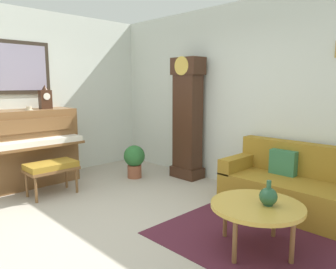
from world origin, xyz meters
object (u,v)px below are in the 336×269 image
Objects in this scene: piano_bench at (51,167)px; coffee_table at (257,207)px; mantel_clock at (45,98)px; potted_plant at (134,159)px; couch at (302,189)px; piano at (28,147)px; teacup at (29,109)px; grandfather_clock at (187,122)px; green_jug at (268,196)px.

piano_bench is 0.80× the size of coffee_table.
potted_plant is at bearing 52.23° from mantel_clock.
piano_bench is 0.37× the size of couch.
mantel_clock is (-3.59, -0.43, 0.94)m from coffee_table.
piano is 4.03m from couch.
teacup is at bearing 6.39° from piano.
grandfather_clock reaches higher than couch.
piano_bench is (0.72, 0.04, -0.20)m from piano.
grandfather_clock reaches higher than teacup.
teacup is at bearing -150.41° from couch.
piano is 1.64× the size of coffee_table.
piano is 0.76× the size of couch.
piano reaches higher than potted_plant.
teacup is (-1.35, -2.09, 0.25)m from grandfather_clock.
piano_bench is at bearing -165.97° from coffee_table.
green_jug is 2.89m from potted_plant.
couch is at bearing 28.90° from piano.
teacup is at bearing -167.43° from green_jug.
mantel_clock is 0.68× the size of potted_plant.
grandfather_clock reaches higher than piano_bench.
teacup is (-3.40, -1.93, 0.91)m from couch.
piano reaches higher than piano_bench.
grandfather_clock is 17.50× the size of teacup.
mantel_clock is 3.28× the size of teacup.
coffee_table is 3.73m from mantel_clock.
grandfather_clock is 5.34× the size of mantel_clock.
grandfather_clock is (0.76, 2.06, 0.56)m from piano_bench.
piano is at bearing -167.64° from green_jug.
mantel_clock reaches higher than potted_plant.
mantel_clock is 1.58× the size of green_jug.
piano is 0.83m from mantel_clock.
mantel_clock is at bearing -155.32° from couch.
piano is at bearing -168.04° from coffee_table.
teacup is at bearing -177.20° from piano_bench.
grandfather_clock is at bearing 57.04° from teacup.
coffee_table is (3.59, 0.76, -0.18)m from piano.
potted_plant is at bearing 166.03° from coffee_table.
coffee_table is at bearing 14.03° from piano_bench.
teacup is (-0.60, -0.03, 0.81)m from piano_bench.
teacup is (0.12, 0.01, 0.61)m from piano.
mantel_clock is 1.75m from potted_plant.
piano is 3.76m from green_jug.
couch is 2.16× the size of coffee_table.
green_jug reaches higher than coffee_table.
couch is at bearing -4.43° from grandfather_clock.
green_jug is (2.96, 0.76, 0.14)m from piano_bench.
coffee_table is 0.15m from green_jug.
potted_plant is (0.86, 1.11, -1.04)m from mantel_clock.
grandfather_clock is at bearing 50.31° from mantel_clock.
potted_plant is (-2.73, 0.68, -0.10)m from coffee_table.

